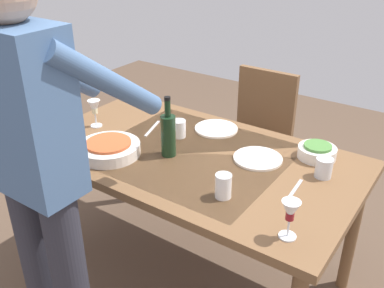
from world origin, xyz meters
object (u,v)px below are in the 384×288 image
(person_server, at_px, (39,166))
(wine_glass_left, at_px, (290,213))
(water_cup_far_right, at_px, (179,129))
(dinner_plate_far, at_px, (258,158))
(water_cup_far_left, at_px, (324,168))
(dinner_plate_near, at_px, (216,129))
(water_cup_near_left, at_px, (223,186))
(wine_glass_right, at_px, (95,108))
(chair_near, at_px, (258,132))
(wine_bottle, at_px, (168,134))
(water_cup_near_right, at_px, (72,130))
(serving_bowl_pasta, at_px, (109,148))
(side_bowl_salad, at_px, (317,151))
(dining_table, at_px, (192,167))

(person_server, relative_size, wine_glass_left, 11.19)
(water_cup_far_right, xyz_separation_m, dinner_plate_far, (-0.45, -0.01, -0.04))
(water_cup_far_left, height_order, water_cup_far_right, water_cup_far_right)
(person_server, height_order, dinner_plate_near, person_server)
(person_server, height_order, water_cup_near_left, person_server)
(wine_glass_right, bearing_deg, dinner_plate_near, -149.38)
(dinner_plate_near, bearing_deg, wine_glass_left, 137.92)
(water_cup_far_right, bearing_deg, wine_glass_right, 18.90)
(dinner_plate_near, bearing_deg, dinner_plate_far, 153.36)
(chair_near, height_order, wine_bottle, wine_bottle)
(water_cup_near_left, relative_size, water_cup_far_right, 1.13)
(water_cup_near_left, distance_m, dinner_plate_far, 0.36)
(water_cup_near_right, bearing_deg, serving_bowl_pasta, 177.34)
(wine_bottle, relative_size, dinner_plate_near, 1.29)
(person_server, relative_size, serving_bowl_pasta, 5.63)
(water_cup_near_left, distance_m, water_cup_far_left, 0.47)
(person_server, bearing_deg, water_cup_near_right, -50.48)
(wine_glass_left, relative_size, dinner_plate_far, 0.66)
(serving_bowl_pasta, bearing_deg, side_bowl_salad, -147.07)
(chair_near, height_order, side_bowl_salad, chair_near)
(side_bowl_salad, bearing_deg, dinner_plate_near, 0.87)
(wine_glass_right, distance_m, water_cup_far_left, 1.22)
(wine_glass_left, distance_m, dinner_plate_far, 0.57)
(water_cup_near_right, bearing_deg, dinner_plate_far, -158.36)
(chair_near, relative_size, side_bowl_salad, 5.06)
(dining_table, height_order, water_cup_near_right, water_cup_near_right)
(dinner_plate_far, bearing_deg, side_bowl_salad, -141.23)
(wine_bottle, height_order, wine_glass_left, wine_bottle)
(dining_table, distance_m, side_bowl_salad, 0.60)
(water_cup_near_right, bearing_deg, chair_near, -116.82)
(dining_table, relative_size, wine_glass_right, 10.51)
(wine_bottle, bearing_deg, dining_table, -137.90)
(water_cup_far_right, bearing_deg, dining_table, 145.12)
(water_cup_near_right, bearing_deg, water_cup_near_left, 179.35)
(chair_near, xyz_separation_m, water_cup_far_left, (-0.65, 0.68, 0.27))
(wine_glass_right, xyz_separation_m, dinner_plate_near, (-0.56, -0.33, -0.10))
(person_server, bearing_deg, wine_bottle, -99.18)
(water_cup_far_left, xyz_separation_m, dinner_plate_near, (0.64, -0.14, -0.04))
(water_cup_near_left, bearing_deg, wine_glass_left, 164.83)
(dining_table, bearing_deg, water_cup_far_right, -34.88)
(wine_glass_left, distance_m, dinner_plate_near, 0.92)
(wine_glass_right, height_order, water_cup_near_right, wine_glass_right)
(dining_table, relative_size, dinner_plate_near, 6.90)
(wine_glass_right, relative_size, water_cup_near_left, 1.47)
(water_cup_near_right, xyz_separation_m, dinner_plate_near, (-0.54, -0.52, -0.04))
(wine_glass_right, distance_m, side_bowl_salad, 1.17)
(chair_near, relative_size, wine_bottle, 3.07)
(dining_table, height_order, wine_glass_left, wine_glass_left)
(water_cup_near_left, relative_size, dinner_plate_near, 0.45)
(serving_bowl_pasta, distance_m, side_bowl_salad, 0.99)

